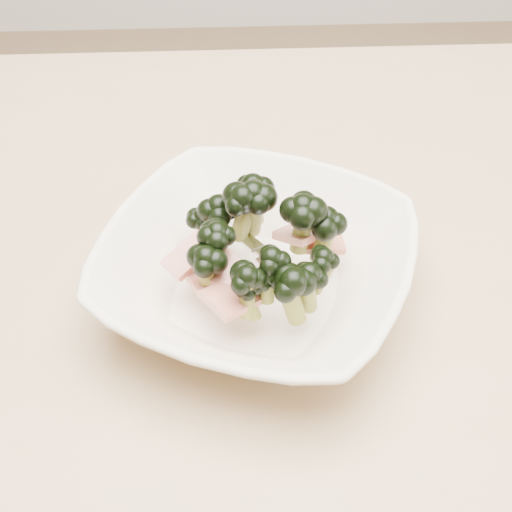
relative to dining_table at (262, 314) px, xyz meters
name	(u,v)px	position (x,y,z in m)	size (l,w,h in m)	color
dining_table	(262,314)	(0.00, 0.00, 0.00)	(1.20, 0.80, 0.75)	tan
broccoli_dish	(257,266)	(-0.01, -0.06, 0.14)	(0.35, 0.35, 0.11)	white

